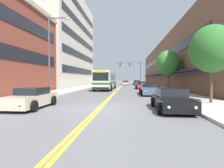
{
  "coord_description": "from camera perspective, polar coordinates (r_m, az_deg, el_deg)",
  "views": [
    {
      "loc": [
        1.85,
        -11.11,
        1.92
      ],
      "look_at": [
        -1.21,
        21.33,
        0.86
      ],
      "focal_mm": 28.0,
      "sensor_mm": 36.0,
      "label": 1
    }
  ],
  "objects": [
    {
      "name": "car_silver_parked_left_mid",
      "position": [
        44.09,
        -2.59,
        0.19
      ],
      "size": [
        2.08,
        4.79,
        1.37
      ],
      "color": "#B7B7BC",
      "rests_on": "ground_plane"
    },
    {
      "name": "city_bus",
      "position": [
        30.35,
        -1.94,
        1.52
      ],
      "size": [
        2.86,
        11.94,
        3.07
      ],
      "color": "silver",
      "rests_on": "ground_plane"
    },
    {
      "name": "car_champagne_parked_left_near",
      "position": [
        12.48,
        -24.75,
        -4.28
      ],
      "size": [
        2.0,
        4.31,
        1.32
      ],
      "color": "beige",
      "rests_on": "ground_plane"
    },
    {
      "name": "centre_line",
      "position": [
        48.19,
        3.18,
        -0.42
      ],
      "size": [
        0.34,
        106.0,
        0.01
      ],
      "color": "yellow",
      "rests_on": "ground_plane"
    },
    {
      "name": "traffic_signal_mast",
      "position": [
        48.64,
        6.67,
        5.18
      ],
      "size": [
        6.74,
        0.38,
        6.63
      ],
      "color": "#47474C",
      "rests_on": "ground_plane"
    },
    {
      "name": "street_tree_right_near",
      "position": [
        14.6,
        29.81,
        9.9
      ],
      "size": [
        3.1,
        3.1,
        5.58
      ],
      "color": "brown",
      "rests_on": "sidewalk_right"
    },
    {
      "name": "car_black_parked_right_foreground",
      "position": [
        11.13,
        18.8,
        -5.02
      ],
      "size": [
        2.06,
        4.31,
        1.32
      ],
      "color": "black",
      "rests_on": "ground_plane"
    },
    {
      "name": "fire_hydrant",
      "position": [
        24.16,
        15.14,
        -1.43
      ],
      "size": [
        0.35,
        0.27,
        0.82
      ],
      "color": "red",
      "rests_on": "sidewalk_right"
    },
    {
      "name": "ground_plane",
      "position": [
        48.19,
        3.18,
        -0.43
      ],
      "size": [
        240.0,
        240.0,
        0.0
      ],
      "primitive_type": "plane",
      "color": "slate"
    },
    {
      "name": "car_red_parked_right_mid",
      "position": [
        32.52,
        9.63,
        -0.42
      ],
      "size": [
        2.19,
        4.25,
        1.37
      ],
      "color": "maroon",
      "rests_on": "ground_plane"
    },
    {
      "name": "sidewalk_left",
      "position": [
        49.04,
        -5.59,
        -0.3
      ],
      "size": [
        3.96,
        106.0,
        0.15
      ],
      "color": "#B2ADA5",
      "rests_on": "ground_plane"
    },
    {
      "name": "office_tower_left",
      "position": [
        46.97,
        -17.12,
        13.06
      ],
      "size": [
        12.08,
        28.24,
        22.22
      ],
      "color": "beige",
      "rests_on": "ground_plane"
    },
    {
      "name": "car_slate_blue_parked_right_end",
      "position": [
        20.72,
        12.07,
        -1.72
      ],
      "size": [
        2.16,
        4.92,
        1.35
      ],
      "color": "#475675",
      "rests_on": "ground_plane"
    },
    {
      "name": "car_beige_moving_lead",
      "position": [
        50.45,
        4.4,
        0.35
      ],
      "size": [
        2.19,
        4.8,
        1.27
      ],
      "color": "#BCAD89",
      "rests_on": "ground_plane"
    },
    {
      "name": "car_dark_grey_parked_right_far",
      "position": [
        51.58,
        8.1,
        0.4
      ],
      "size": [
        2.21,
        4.64,
        1.35
      ],
      "color": "#38383D",
      "rests_on": "ground_plane"
    },
    {
      "name": "street_tree_right_mid",
      "position": [
        27.42,
        17.89,
        6.49
      ],
      "size": [
        3.45,
        3.45,
        5.93
      ],
      "color": "brown",
      "rests_on": "sidewalk_right"
    },
    {
      "name": "sidewalk_right",
      "position": [
        48.48,
        12.05,
        -0.36
      ],
      "size": [
        3.96,
        106.0,
        0.15
      ],
      "color": "#B2ADA5",
      "rests_on": "ground_plane"
    },
    {
      "name": "street_lamp_left_near",
      "position": [
        16.9,
        -18.96,
        10.36
      ],
      "size": [
        2.08,
        0.28,
        7.46
      ],
      "color": "#47474C",
      "rests_on": "ground_plane"
    },
    {
      "name": "storefront_row_right",
      "position": [
        49.68,
        19.26,
        5.85
      ],
      "size": [
        9.1,
        68.0,
        10.94
      ],
      "color": "brown",
      "rests_on": "ground_plane"
    }
  ]
}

